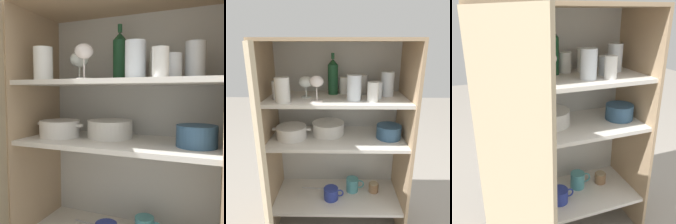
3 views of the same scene
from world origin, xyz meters
The scene contains 26 objects.
cupboard_back_panel centered at (0.00, 0.38, 0.63)m, with size 0.88×0.02×1.26m, color silver.
cupboard_side_left centered at (-0.43, 0.19, 0.63)m, with size 0.02×0.41×1.26m, color tan.
cupboard_side_right centered at (0.43, 0.19, 0.63)m, with size 0.02×0.41×1.26m, color tan.
cupboard_top_panel centered at (0.00, 0.19, 1.27)m, with size 0.88×0.41×0.02m, color tan.
shelf_board_lower centered at (0.00, 0.19, 0.22)m, with size 0.84×0.37×0.02m, color silver.
shelf_board_middle centered at (0.00, 0.19, 0.66)m, with size 0.84×0.37×0.02m, color silver.
shelf_board_upper centered at (0.00, 0.19, 0.92)m, with size 0.84×0.37×0.02m, color silver.
cupboard_door centered at (-0.34, -0.21, 0.63)m, with size 0.20×0.40×1.26m.
tumbler_glass_0 centered at (0.10, 0.12, 1.01)m, with size 0.08×0.08×0.15m.
tumbler_glass_1 centered at (0.31, 0.23, 1.01)m, with size 0.08×0.08×0.15m.
tumbler_glass_2 centered at (0.20, 0.09, 0.99)m, with size 0.06×0.06×0.11m.
tumbler_glass_3 centered at (-0.34, 0.14, 0.99)m, with size 0.06×0.06×0.11m.
tumbler_glass_4 centered at (0.15, 0.28, 1.00)m, with size 0.08×0.08×0.12m.
tumbler_glass_5 centered at (-0.30, 0.07, 1.00)m, with size 0.08×0.08×0.14m.
tumbler_glass_6 centered at (0.05, 0.30, 0.99)m, with size 0.07×0.07×0.11m.
tumbler_glass_7 centered at (0.23, 0.17, 0.98)m, with size 0.08×0.08×0.10m.
wine_glass_0 centered at (-0.11, 0.09, 1.04)m, with size 0.08×0.08×0.15m.
wine_glass_1 centered at (-0.18, 0.18, 1.03)m, with size 0.09×0.09×0.13m.
wine_bottle centered at (-0.03, 0.28, 1.05)m, with size 0.06×0.06×0.26m.
plate_stack_white centered at (-0.06, 0.23, 0.71)m, with size 0.21×0.21×0.08m.
mixing_bowl_large centered at (0.33, 0.17, 0.72)m, with size 0.15×0.15×0.08m.
casserole_dish centered at (-0.29, 0.17, 0.71)m, with size 0.24×0.19×0.08m.
coffee_mug_primary centered at (-0.04, 0.15, 0.27)m, with size 0.13×0.10×0.08m.
coffee_mug_extra_1 centered at (0.11, 0.24, 0.28)m, with size 0.13×0.09×0.10m.
storage_jar centered at (0.26, 0.23, 0.26)m, with size 0.07×0.07×0.07m.
serving_spoon centered at (-0.15, 0.25, 0.23)m, with size 0.18×0.03×0.01m.
Camera 2 is at (0.03, -1.10, 1.25)m, focal length 35.00 mm.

